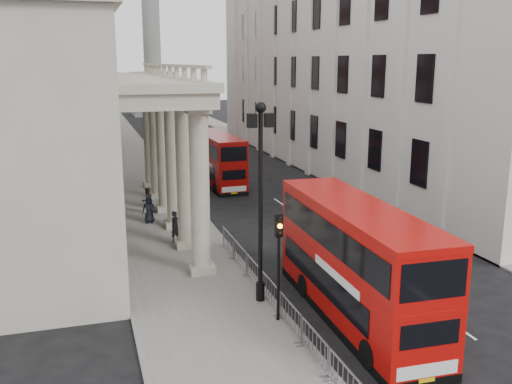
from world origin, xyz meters
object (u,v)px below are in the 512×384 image
traffic_light (279,247)px  pedestrian_c (149,209)px  bus_near (356,260)px  bus_far (218,158)px  lamp_post_mid (189,139)px  pedestrian_b (147,201)px  monument_column (151,27)px  lamp_post_south (260,190)px  pedestrian_a (175,227)px  lamp_post_north (157,117)px

traffic_light → pedestrian_c: bearing=101.7°
bus_near → bus_far: bus_near is taller
bus_near → bus_far: bearing=90.3°
bus_far → lamp_post_mid: bearing=-117.4°
lamp_post_mid → pedestrian_c: (-3.09, -2.67, -3.93)m
traffic_light → pedestrian_b: (-3.04, 17.58, -2.10)m
pedestrian_c → lamp_post_mid: bearing=56.3°
monument_column → bus_far: bearing=-92.5°
lamp_post_south → traffic_light: (0.10, -2.02, -1.80)m
pedestrian_b → monument_column: bearing=-130.1°
monument_column → bus_near: monument_column is taller
pedestrian_b → pedestrian_c: (-0.15, -2.23, -0.03)m
pedestrian_a → pedestrian_b: pedestrian_b is taller
monument_column → lamp_post_north: (-6.60, -56.00, -11.07)m
monument_column → lamp_post_north: monument_column is taller
lamp_post_north → pedestrian_b: size_ratio=4.71×
monument_column → traffic_light: size_ratio=12.60×
pedestrian_a → lamp_post_north: bearing=49.9°
lamp_post_north → pedestrian_b: bearing=-100.2°
pedestrian_b → bus_near: bearing=76.1°
traffic_light → pedestrian_b: size_ratio=2.43×
monument_column → bus_far: size_ratio=5.60×
monument_column → lamp_post_north: size_ratio=6.51×
traffic_light → lamp_post_mid: bearing=90.3°
bus_near → pedestrian_c: (-6.23, 15.78, -1.43)m
bus_far → pedestrian_a: size_ratio=5.50×
bus_near → pedestrian_a: size_ratio=6.10×
bus_near → pedestrian_b: 19.07m
traffic_light → pedestrian_c: (-3.19, 15.35, -2.13)m
lamp_post_south → pedestrian_a: (-2.13, 9.02, -3.91)m
monument_column → pedestrian_c: 76.78m
lamp_post_south → pedestrian_c: bearing=103.1°
traffic_light → pedestrian_c: traffic_light is taller
pedestrian_b → pedestrian_c: pedestrian_b is taller
monument_column → bus_near: bearing=-92.2°
bus_near → pedestrian_c: size_ratio=6.26×
lamp_post_north → bus_far: size_ratio=0.86×
lamp_post_north → pedestrian_a: bearing=-95.3°
bus_near → pedestrian_b: (-6.08, 18.02, -1.41)m
pedestrian_a → pedestrian_c: bearing=67.8°
bus_far → pedestrian_a: 15.94m
monument_column → lamp_post_mid: 73.14m
bus_far → pedestrian_a: bearing=-113.3°
lamp_post_mid → bus_near: bearing=-80.3°
monument_column → lamp_post_mid: monument_column is taller
monument_column → pedestrian_b: 74.58m
lamp_post_mid → bus_far: (3.77, 7.77, -2.74)m
lamp_post_north → lamp_post_mid: bearing=-90.0°
pedestrian_b → pedestrian_c: size_ratio=1.03×
lamp_post_mid → pedestrian_a: size_ratio=4.73×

